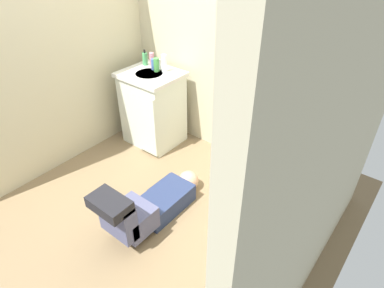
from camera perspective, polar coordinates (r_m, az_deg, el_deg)
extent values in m
cube|color=#826A4B|center=(3.03, -5.13, -10.68)|extent=(2.96, 3.13, 0.04)
cube|color=beige|center=(3.16, 7.99, 17.21)|extent=(2.62, 0.08, 2.40)
cube|color=beige|center=(3.30, -23.35, 15.61)|extent=(0.08, 2.13, 2.40)
cube|color=beige|center=(1.78, 24.12, -0.22)|extent=(0.08, 2.13, 2.40)
cube|color=silver|center=(3.04, 15.78, -6.62)|extent=(0.22, 0.30, 0.38)
cylinder|color=silver|center=(2.88, 15.86, -4.40)|extent=(0.35, 0.35, 0.08)
cube|color=silver|center=(2.93, 17.95, 0.07)|extent=(0.34, 0.17, 0.34)
cube|color=silver|center=(2.83, 18.60, 3.16)|extent=(0.36, 0.19, 0.03)
cube|color=silver|center=(3.64, -6.71, 5.88)|extent=(0.56, 0.48, 0.78)
cube|color=silver|center=(3.47, -7.17, 11.83)|extent=(0.60, 0.52, 0.04)
cylinder|color=silver|center=(3.46, -7.40, 11.65)|extent=(0.28, 0.28, 0.05)
cube|color=silver|center=(3.41, -7.84, 3.20)|extent=(0.26, 0.03, 0.66)
cylinder|color=silver|center=(3.53, -5.63, 13.60)|extent=(0.02, 0.02, 0.10)
cube|color=navy|center=(2.93, -4.75, -9.80)|extent=(0.29, 0.52, 0.17)
sphere|color=tan|center=(3.10, -0.63, -6.34)|extent=(0.19, 0.19, 0.19)
cube|color=#4E5173|center=(2.69, -10.12, -12.46)|extent=(0.31, 0.28, 0.20)
cube|color=#4E5173|center=(2.55, -12.72, -12.33)|extent=(0.31, 0.12, 0.32)
cube|color=black|center=(2.41, -14.07, -10.06)|extent=(0.31, 0.19, 0.09)
cylinder|color=navy|center=(3.13, -5.33, -6.99)|extent=(0.08, 0.30, 0.08)
cube|color=silver|center=(2.81, 18.01, 4.59)|extent=(0.22, 0.11, 0.10)
cube|color=#33598C|center=(2.77, 20.84, 3.65)|extent=(0.12, 0.09, 0.11)
cylinder|color=#419455|center=(3.64, -8.12, 14.33)|extent=(0.06, 0.06, 0.13)
cylinder|color=black|center=(3.61, -8.23, 15.56)|extent=(0.02, 0.02, 0.04)
cylinder|color=pink|center=(3.58, -6.95, 14.22)|extent=(0.05, 0.05, 0.15)
cylinder|color=#456BB1|center=(3.52, -6.64, 13.54)|extent=(0.05, 0.05, 0.11)
cylinder|color=#469946|center=(3.46, -6.17, 13.45)|extent=(0.06, 0.06, 0.14)
cylinder|color=silver|center=(3.43, -4.85, 13.72)|extent=(0.05, 0.05, 0.18)
cylinder|color=white|center=(2.98, 8.03, -8.38)|extent=(0.11, 0.11, 0.22)
cylinder|color=white|center=(2.59, 13.24, -20.13)|extent=(0.11, 0.11, 0.10)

